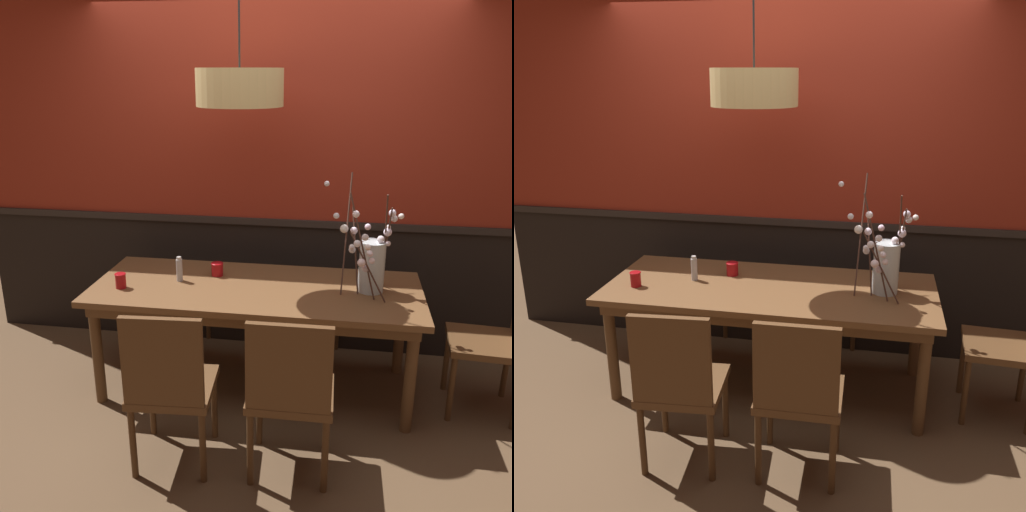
# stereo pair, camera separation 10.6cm
# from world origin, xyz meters

# --- Properties ---
(ground_plane) EXTENTS (24.00, 24.00, 0.00)m
(ground_plane) POSITION_xyz_m (0.00, 0.00, 0.00)
(ground_plane) COLOR brown
(back_wall) EXTENTS (4.54, 0.14, 2.63)m
(back_wall) POSITION_xyz_m (0.00, 0.69, 1.31)
(back_wall) COLOR black
(back_wall) RESTS_ON ground
(dining_table) EXTENTS (2.11, 0.87, 0.73)m
(dining_table) POSITION_xyz_m (0.00, 0.00, 0.65)
(dining_table) COLOR brown
(dining_table) RESTS_ON ground
(chair_head_east_end) EXTENTS (0.46, 0.45, 0.91)m
(chair_head_east_end) POSITION_xyz_m (1.51, -0.03, 0.51)
(chair_head_east_end) COLOR brown
(chair_head_east_end) RESTS_ON ground
(chair_far_side_left) EXTENTS (0.42, 0.41, 0.96)m
(chair_far_side_left) POSITION_xyz_m (-0.31, 0.88, 0.54)
(chair_far_side_left) COLOR brown
(chair_far_side_left) RESTS_ON ground
(chair_near_side_right) EXTENTS (0.45, 0.40, 0.93)m
(chair_near_side_right) POSITION_xyz_m (0.31, -0.84, 0.52)
(chair_near_side_right) COLOR brown
(chair_near_side_right) RESTS_ON ground
(chair_near_side_left) EXTENTS (0.46, 0.46, 0.94)m
(chair_near_side_left) POSITION_xyz_m (-0.31, -0.87, 0.52)
(chair_near_side_left) COLOR brown
(chair_near_side_left) RESTS_ON ground
(chair_far_side_right) EXTENTS (0.42, 0.40, 0.89)m
(chair_far_side_right) POSITION_xyz_m (0.35, 0.85, 0.51)
(chair_far_side_right) COLOR brown
(chair_far_side_right) RESTS_ON ground
(vase_with_blossoms) EXTENTS (0.49, 0.46, 0.72)m
(vase_with_blossoms) POSITION_xyz_m (0.72, 0.03, 0.91)
(vase_with_blossoms) COLOR silver
(vase_with_blossoms) RESTS_ON dining_table
(candle_holder_nearer_center) EXTENTS (0.08, 0.08, 0.09)m
(candle_holder_nearer_center) POSITION_xyz_m (-0.29, 0.15, 0.78)
(candle_holder_nearer_center) COLOR #9E0F14
(candle_holder_nearer_center) RESTS_ON dining_table
(candle_holder_nearer_edge) EXTENTS (0.07, 0.07, 0.10)m
(candle_holder_nearer_edge) POSITION_xyz_m (-0.85, -0.17, 0.78)
(candle_holder_nearer_edge) COLOR #9E0F14
(candle_holder_nearer_edge) RESTS_ON dining_table
(condiment_bottle) EXTENTS (0.04, 0.04, 0.17)m
(condiment_bottle) POSITION_xyz_m (-0.51, 0.02, 0.81)
(condiment_bottle) COLOR #ADADB2
(condiment_bottle) RESTS_ON dining_table
(pendant_lamp) EXTENTS (0.52, 0.52, 0.78)m
(pendant_lamp) POSITION_xyz_m (-0.11, 0.08, 1.96)
(pendant_lamp) COLOR tan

